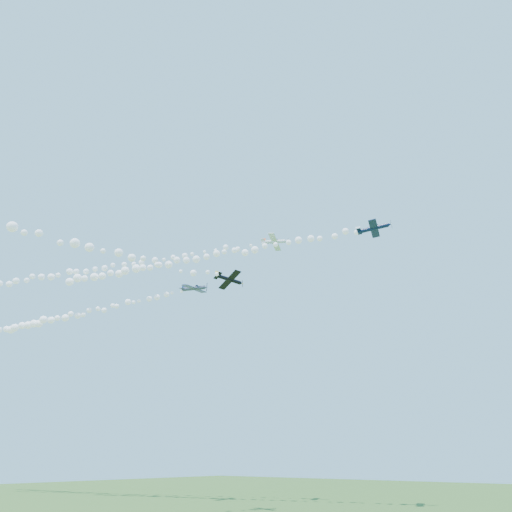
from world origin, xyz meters
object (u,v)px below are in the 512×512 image
Objects in this scene: plane_white at (275,242)px; plane_grey at (194,288)px; plane_navy at (374,228)px; plane_black at (229,280)px.

plane_grey is (-17.29, -8.54, -10.14)m from plane_white.
plane_navy is 1.24× the size of plane_black.
plane_white is 23.70m from plane_navy.
plane_navy is 42.64m from plane_grey.
plane_navy is (23.31, 2.61, -3.39)m from plane_white.
plane_navy reaches higher than plane_black.
plane_white is 0.87× the size of plane_grey.
plane_navy is 0.98× the size of plane_grey.
plane_white is 1.10× the size of plane_black.
plane_navy is at bearing 4.80° from plane_grey.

